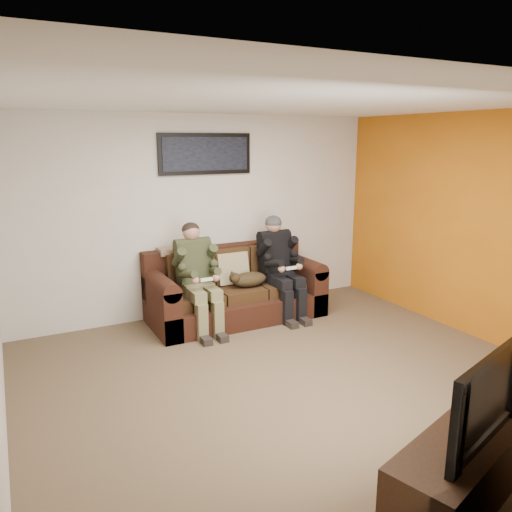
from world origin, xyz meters
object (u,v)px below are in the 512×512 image
person_right (279,260)px  television (473,393)px  person_left (197,271)px  cat (248,279)px  framed_poster (206,154)px  sofa (234,291)px  tv_stand (465,466)px

person_right → television: (-0.68, -3.59, 0.00)m
person_left → television: person_left is taller
person_right → cat: bearing=-178.7°
framed_poster → person_left: bearing=-123.0°
person_right → cat: person_right is taller
sofa → television: bearing=-91.6°
cat → framed_poster: (-0.31, 0.58, 1.56)m
framed_poster → television: bearing=-88.7°
sofa → tv_stand: (-0.10, -3.78, -0.12)m
framed_poster → tv_stand: bearing=-88.7°
person_left → cat: (0.68, -0.01, -0.19)m
person_left → cat: size_ratio=1.97×
sofa → cat: 0.30m
cat → sofa: bearing=119.1°
sofa → framed_poster: 1.81m
framed_poster → sofa: bearing=-62.6°
tv_stand → person_left: bearing=80.0°
television → sofa: bearing=71.0°
person_right → tv_stand: person_right is taller
framed_poster → person_right: bearing=-36.5°
person_right → framed_poster: framed_poster is taller
sofa → cat: size_ratio=3.37×
sofa → tv_stand: sofa is taller
cat → tv_stand: 3.60m
tv_stand → television: television is taller
sofa → framed_poster: size_ratio=1.78×
framed_poster → television: (0.10, -4.17, -1.36)m
sofa → person_right: size_ratio=1.70×
sofa → television: television is taller
person_left → framed_poster: 1.53m
sofa → tv_stand: size_ratio=1.59×
person_left → television: 3.62m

